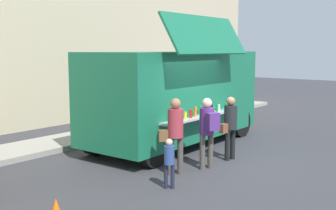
# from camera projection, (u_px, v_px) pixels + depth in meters

# --- Properties ---
(ground_plane) EXTENTS (60.00, 60.00, 0.00)m
(ground_plane) POSITION_uv_depth(u_px,v_px,m) (220.00, 161.00, 10.55)
(ground_plane) COLOR #38383D
(curb_strip) EXTENTS (28.00, 1.60, 0.15)m
(curb_strip) POSITION_uv_depth(u_px,v_px,m) (2.00, 155.00, 10.87)
(curb_strip) COLOR #9E998E
(curb_strip) RESTS_ON ground
(food_truck_main) EXTENTS (5.94, 3.05, 3.67)m
(food_truck_main) POSITION_uv_depth(u_px,v_px,m) (175.00, 94.00, 12.14)
(food_truck_main) COLOR #19714D
(food_truck_main) RESTS_ON ground
(trash_bin) EXTENTS (0.60, 0.60, 0.99)m
(trash_bin) POSITION_uv_depth(u_px,v_px,m) (188.00, 107.00, 16.69)
(trash_bin) COLOR #2F6536
(trash_bin) RESTS_ON ground
(customer_front_ordering) EXTENTS (0.53, 0.33, 1.62)m
(customer_front_ordering) POSITION_uv_depth(u_px,v_px,m) (230.00, 123.00, 10.53)
(customer_front_ordering) COLOR black
(customer_front_ordering) RESTS_ON ground
(customer_mid_with_backpack) EXTENTS (0.44, 0.55, 1.68)m
(customer_mid_with_backpack) POSITION_uv_depth(u_px,v_px,m) (208.00, 126.00, 9.70)
(customer_mid_with_backpack) COLOR #4E4842
(customer_mid_with_backpack) RESTS_ON ground
(customer_rear_waiting) EXTENTS (0.52, 0.47, 1.72)m
(customer_rear_waiting) POSITION_uv_depth(u_px,v_px,m) (175.00, 130.00, 9.29)
(customer_rear_waiting) COLOR #4B443F
(customer_rear_waiting) RESTS_ON ground
(child_near_queue) EXTENTS (0.21, 0.21, 1.03)m
(child_near_queue) POSITION_uv_depth(u_px,v_px,m) (169.00, 159.00, 8.37)
(child_near_queue) COLOR #1E2439
(child_near_queue) RESTS_ON ground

